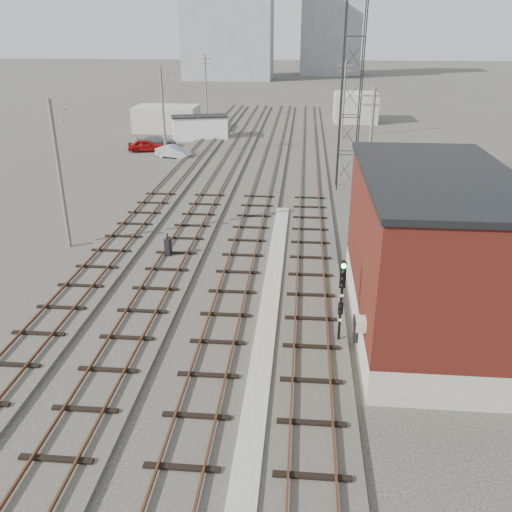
# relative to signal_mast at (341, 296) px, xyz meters

# --- Properties ---
(ground) EXTENTS (320.00, 320.00, 0.00)m
(ground) POSITION_rel_signal_mast_xyz_m (-3.70, 49.83, -2.28)
(ground) COLOR #282621
(ground) RESTS_ON ground
(track_right) EXTENTS (3.20, 90.00, 0.39)m
(track_right) POSITION_rel_signal_mast_xyz_m (-1.20, 28.83, -2.18)
(track_right) COLOR #332D28
(track_right) RESTS_ON ground
(track_mid_right) EXTENTS (3.20, 90.00, 0.39)m
(track_mid_right) POSITION_rel_signal_mast_xyz_m (-5.20, 28.83, -2.18)
(track_mid_right) COLOR #332D28
(track_mid_right) RESTS_ON ground
(track_mid_left) EXTENTS (3.20, 90.00, 0.39)m
(track_mid_left) POSITION_rel_signal_mast_xyz_m (-9.20, 28.83, -2.18)
(track_mid_left) COLOR #332D28
(track_mid_left) RESTS_ON ground
(track_left) EXTENTS (3.20, 90.00, 0.39)m
(track_left) POSITION_rel_signal_mast_xyz_m (-13.20, 28.83, -2.18)
(track_left) COLOR #332D28
(track_left) RESTS_ON ground
(platform_curb) EXTENTS (0.90, 28.00, 0.26)m
(platform_curb) POSITION_rel_signal_mast_xyz_m (-3.20, 3.83, -2.15)
(platform_curb) COLOR gray
(platform_curb) RESTS_ON ground
(brick_building) EXTENTS (6.54, 12.20, 7.22)m
(brick_building) POSITION_rel_signal_mast_xyz_m (3.80, 1.83, 1.35)
(brick_building) COLOR gray
(brick_building) RESTS_ON ground
(lattice_tower) EXTENTS (1.60, 1.60, 15.00)m
(lattice_tower) POSITION_rel_signal_mast_xyz_m (1.80, 24.83, 5.22)
(lattice_tower) COLOR black
(lattice_tower) RESTS_ON ground
(utility_pole_left_a) EXTENTS (1.80, 0.24, 9.00)m
(utility_pole_left_a) POSITION_rel_signal_mast_xyz_m (-16.20, 9.83, 2.51)
(utility_pole_left_a) COLOR #595147
(utility_pole_left_a) RESTS_ON ground
(utility_pole_left_b) EXTENTS (1.80, 0.24, 9.00)m
(utility_pole_left_b) POSITION_rel_signal_mast_xyz_m (-16.20, 34.83, 2.51)
(utility_pole_left_b) COLOR #595147
(utility_pole_left_b) RESTS_ON ground
(utility_pole_left_c) EXTENTS (1.80, 0.24, 9.00)m
(utility_pole_left_c) POSITION_rel_signal_mast_xyz_m (-16.20, 59.83, 2.51)
(utility_pole_left_c) COLOR #595147
(utility_pole_left_c) RESTS_ON ground
(utility_pole_right_a) EXTENTS (1.80, 0.24, 9.00)m
(utility_pole_right_a) POSITION_rel_signal_mast_xyz_m (2.80, 17.83, 2.51)
(utility_pole_right_a) COLOR #595147
(utility_pole_right_a) RESTS_ON ground
(utility_pole_right_b) EXTENTS (1.80, 0.24, 9.00)m
(utility_pole_right_b) POSITION_rel_signal_mast_xyz_m (2.80, 47.83, 2.51)
(utility_pole_right_b) COLOR #595147
(utility_pole_right_b) RESTS_ON ground
(apartment_left) EXTENTS (22.00, 14.00, 30.00)m
(apartment_left) POSITION_rel_signal_mast_xyz_m (-21.70, 124.83, 12.72)
(apartment_left) COLOR gray
(apartment_left) RESTS_ON ground
(apartment_right) EXTENTS (16.00, 12.00, 26.00)m
(apartment_right) POSITION_rel_signal_mast_xyz_m (4.30, 139.83, 10.72)
(apartment_right) COLOR gray
(apartment_right) RESTS_ON ground
(shed_left) EXTENTS (8.00, 5.00, 3.20)m
(shed_left) POSITION_rel_signal_mast_xyz_m (-19.70, 49.83, -0.68)
(shed_left) COLOR gray
(shed_left) RESTS_ON ground
(shed_right) EXTENTS (6.00, 6.00, 4.00)m
(shed_right) POSITION_rel_signal_mast_xyz_m (5.30, 59.83, -0.28)
(shed_right) COLOR gray
(shed_right) RESTS_ON ground
(signal_mast) EXTENTS (0.40, 0.41, 3.92)m
(signal_mast) POSITION_rel_signal_mast_xyz_m (0.00, 0.00, 0.00)
(signal_mast) COLOR gray
(signal_mast) RESTS_ON ground
(switch_stand) EXTENTS (0.41, 0.41, 1.46)m
(switch_stand) POSITION_rel_signal_mast_xyz_m (-9.59, 8.52, -1.59)
(switch_stand) COLOR black
(switch_stand) RESTS_ON ground
(site_trailer) EXTENTS (7.18, 4.49, 2.80)m
(site_trailer) POSITION_rel_signal_mast_xyz_m (-14.42, 44.91, -0.87)
(site_trailer) COLOR white
(site_trailer) RESTS_ON ground
(car_red) EXTENTS (4.14, 2.34, 1.33)m
(car_red) POSITION_rel_signal_mast_xyz_m (-19.05, 37.48, -1.62)
(car_red) COLOR maroon
(car_red) RESTS_ON ground
(car_silver) EXTENTS (4.08, 2.55, 1.27)m
(car_silver) POSITION_rel_signal_mast_xyz_m (-15.34, 34.70, -1.65)
(car_silver) COLOR #999BA0
(car_silver) RESTS_ON ground
(car_grey) EXTENTS (4.95, 3.43, 1.33)m
(car_grey) POSITION_rel_signal_mast_xyz_m (-18.58, 39.86, -1.62)
(car_grey) COLOR gray
(car_grey) RESTS_ON ground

